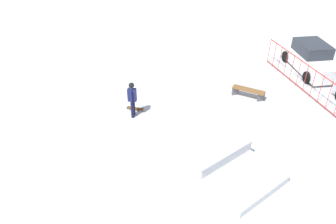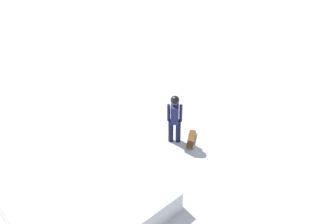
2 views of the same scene
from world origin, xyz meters
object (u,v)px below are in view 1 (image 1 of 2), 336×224
at_px(skater, 132,97).
at_px(park_bench, 248,91).
at_px(skateboard, 135,108).
at_px(skate_ramp, 202,146).
at_px(parked_car_white, 311,59).

relative_size(skater, park_bench, 1.21).
distance_m(skater, skateboard, 1.06).
relative_size(skater, skateboard, 2.18).
distance_m(skateboard, park_bench, 5.66).
height_order(skate_ramp, parked_car_white, parked_car_white).
distance_m(skate_ramp, skater, 3.95).
bearing_deg(parked_car_white, skater, -72.12).
bearing_deg(park_bench, skater, -90.06).
bearing_deg(park_bench, skateboard, -94.92).
bearing_deg(skateboard, skater, 99.87).
xyz_separation_m(skater, park_bench, (0.01, 5.81, -0.65)).
bearing_deg(parked_car_white, skate_ramp, -50.97).
xyz_separation_m(skate_ramp, park_bench, (-3.26, 3.69, 0.04)).
distance_m(skater, park_bench, 5.85).
relative_size(skate_ramp, skateboard, 7.55).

